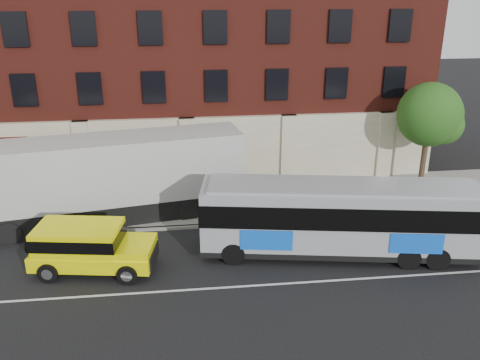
{
  "coord_description": "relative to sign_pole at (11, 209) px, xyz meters",
  "views": [
    {
      "loc": [
        -0.27,
        -17.26,
        11.64
      ],
      "look_at": [
        2.36,
        5.5,
        2.67
      ],
      "focal_mm": 38.66,
      "sensor_mm": 36.0,
      "label": 1
    }
  ],
  "objects": [
    {
      "name": "lane_line",
      "position": [
        8.5,
        -5.65,
        -1.45
      ],
      "size": [
        60.0,
        0.12,
        0.01
      ],
      "primitive_type": "cube",
      "color": "beige",
      "rests_on": "ground"
    },
    {
      "name": "street_tree",
      "position": [
        22.04,
        3.34,
        2.96
      ],
      "size": [
        3.6,
        3.6,
        6.2
      ],
      "color": "#392B1C",
      "rests_on": "sidewalk"
    },
    {
      "name": "ground",
      "position": [
        8.5,
        -6.15,
        -1.45
      ],
      "size": [
        120.0,
        120.0,
        0.0
      ],
      "primitive_type": "plane",
      "color": "black",
      "rests_on": "ground"
    },
    {
      "name": "sign_pole",
      "position": [
        0.0,
        0.0,
        0.0
      ],
      "size": [
        0.3,
        0.2,
        2.5
      ],
      "color": "slate",
      "rests_on": "ground"
    },
    {
      "name": "sidewalk",
      "position": [
        8.5,
        2.85,
        -1.38
      ],
      "size": [
        60.0,
        6.0,
        0.15
      ],
      "primitive_type": "cube",
      "color": "gray",
      "rests_on": "ground"
    },
    {
      "name": "building",
      "position": [
        8.49,
        10.77,
        6.13
      ],
      "size": [
        30.0,
        12.1,
        15.0
      ],
      "color": "maroon",
      "rests_on": "sidewalk"
    },
    {
      "name": "yellow_suv",
      "position": [
        4.06,
        -3.58,
        -0.27
      ],
      "size": [
        5.51,
        2.98,
        2.05
      ],
      "color": "#F7F503",
      "rests_on": "ground"
    },
    {
      "name": "city_bus",
      "position": [
        15.01,
        -3.46,
        0.4
      ],
      "size": [
        12.52,
        4.59,
        3.36
      ],
      "color": "gray",
      "rests_on": "ground"
    },
    {
      "name": "shipping_container",
      "position": [
        4.61,
        1.34,
        0.71
      ],
      "size": [
        13.38,
        4.9,
        4.37
      ],
      "color": "black",
      "rests_on": "ground"
    },
    {
      "name": "kerb",
      "position": [
        8.5,
        -0.15,
        -1.38
      ],
      "size": [
        60.0,
        0.25,
        0.15
      ],
      "primitive_type": "cube",
      "color": "gray",
      "rests_on": "ground"
    }
  ]
}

